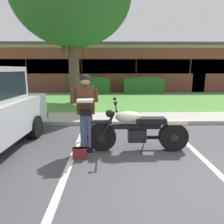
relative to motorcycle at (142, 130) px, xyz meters
The scene contains 12 objects.
ground_plane 1.25m from the motorcycle, 81.43° to the right, with size 140.00×140.00×0.00m, color #424247.
curb_strip 2.32m from the motorcycle, 85.68° to the left, with size 60.00×0.20×0.12m, color #ADA89E.
concrete_walk 3.16m from the motorcycle, 86.85° to the left, with size 60.00×1.50×0.08m, color #ADA89E.
grass_lawn 7.48m from the motorcycle, 88.68° to the left, with size 60.00×7.17×0.06m, color #518E3D.
stall_stripe_0 1.83m from the motorcycle, 147.82° to the right, with size 0.12×4.40×0.01m, color silver.
stall_stripe_1 1.60m from the motorcycle, 38.20° to the right, with size 0.12×4.40×0.01m, color silver.
motorcycle is the anchor object (origin of this frame).
rider_person 1.34m from the motorcycle, behind, with size 0.54×0.60×1.70m.
handbag 1.44m from the motorcycle, 161.93° to the right, with size 0.28×0.13×0.36m.
hedge_left 11.14m from the motorcycle, 99.95° to the left, with size 2.67×0.90×1.24m.
hedge_center_left 11.13m from the motorcycle, 80.38° to the left, with size 2.92×0.90×1.24m.
brick_building 17.34m from the motorcycle, 85.17° to the left, with size 25.12×10.33×3.82m.
Camera 1 is at (-0.92, -3.34, 1.81)m, focal length 33.75 mm.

